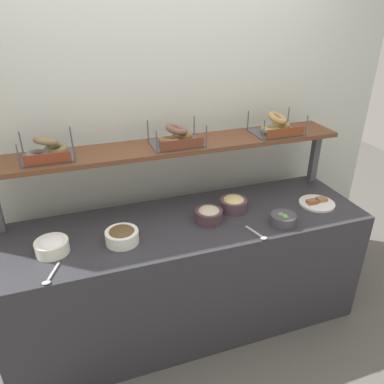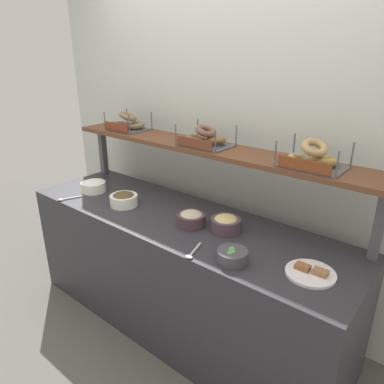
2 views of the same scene
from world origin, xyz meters
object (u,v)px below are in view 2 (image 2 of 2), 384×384
Objects in this scene: bowl_cream_cheese at (93,186)px; bowl_veggie_mix at (232,256)px; bowl_chocolate_spread at (124,199)px; serving_plate_white at (311,273)px; serving_spoon_near_plate at (66,199)px; bagel_basket_cinnamon_raisin at (205,139)px; bagel_basket_everything at (312,158)px; bowl_tuna_salad at (191,218)px; serving_spoon_by_edge at (192,253)px; bowl_hummus at (226,223)px; bagel_basket_poppy at (128,124)px.

bowl_cream_cheese reaches higher than bowl_veggie_mix.
bowl_chocolate_spread reaches higher than bowl_cream_cheese.
serving_spoon_near_plate is (-1.75, -0.22, -0.00)m from serving_plate_white.
bowl_veggie_mix is 0.66× the size of serving_plate_white.
bagel_basket_cinnamon_raisin is at bearing 38.13° from bowl_chocolate_spread.
bowl_cream_cheese is at bearing -168.56° from bagel_basket_everything.
serving_spoon_near_plate is at bearing -153.61° from bowl_chocolate_spread.
bagel_basket_everything is (-0.18, 0.33, 0.47)m from serving_plate_white.
bagel_basket_everything reaches higher than bowl_tuna_salad.
bowl_cream_cheese is 1.08× the size of serving_spoon_by_edge.
bowl_hummus is 0.62m from bagel_basket_everything.
bowl_veggie_mix is (0.99, -0.13, -0.01)m from bowl_chocolate_spread.
serving_plate_white is 1.41× the size of serving_spoon_by_edge.
bowl_veggie_mix is at bearing -110.49° from bagel_basket_everything.
bowl_chocolate_spread is 0.65× the size of bagel_basket_poppy.
bagel_basket_poppy reaches higher than serving_spoon_near_plate.
bowl_hummus is 0.34m from bowl_veggie_mix.
bowl_tuna_salad reaches higher than bowl_veggie_mix.
bagel_basket_poppy is (-1.33, 0.50, 0.44)m from bowl_veggie_mix.
serving_spoon_by_edge is (0.78, -0.20, -0.04)m from bowl_chocolate_spread.
bagel_basket_poppy is at bearing 83.36° from serving_spoon_near_plate.
bowl_tuna_salad is at bearing 130.23° from serving_spoon_by_edge.
bowl_tuna_salad is 0.73× the size of serving_plate_white.
bowl_tuna_salad is at bearing -159.94° from bowl_hummus.
serving_plate_white is 1.46× the size of serving_spoon_near_plate.
bagel_basket_cinnamon_raisin reaches higher than bowl_hummus.
bagel_basket_cinnamon_raisin is at bearing 159.83° from serving_plate_white.
serving_spoon_by_edge is at bearing -14.55° from bowl_chocolate_spread.
bowl_veggie_mix is 0.93× the size of serving_spoon_by_edge.
bowl_tuna_salad is at bearing 1.84° from bowl_cream_cheese.
bagel_basket_everything is (1.57, 0.54, 0.47)m from serving_spoon_near_plate.
bagel_basket_everything reaches higher than serving_spoon_by_edge.
bowl_hummus is at bearing -33.42° from bagel_basket_cinnamon_raisin.
bagel_basket_poppy is 0.91× the size of bagel_basket_cinnamon_raisin.
bagel_basket_everything is (1.55, 0.31, 0.43)m from bowl_cream_cheese.
bowl_veggie_mix is 0.96× the size of serving_spoon_near_plate.
bowl_hummus is 0.55× the size of bagel_basket_cinnamon_raisin.
bagel_basket_cinnamon_raisin is at bearing 21.10° from bowl_cream_cheese.
bagel_basket_poppy is (0.07, 0.57, 0.47)m from serving_spoon_near_plate.
bagel_basket_everything is (0.40, 0.21, 0.43)m from bowl_hummus.
bagel_basket_poppy is at bearing 152.86° from serving_spoon_by_edge.
bowl_chocolate_spread is 1.29m from bagel_basket_everything.
bowl_veggie_mix reaches higher than serving_plate_white.
bowl_cream_cheese is at bearing -158.90° from bagel_basket_cinnamon_raisin.
bowl_cream_cheese is 1.64m from bagel_basket_everything.
serving_plate_white is at bearing 21.44° from serving_spoon_by_edge.
bowl_chocolate_spread is 0.39m from bowl_cream_cheese.
bowl_tuna_salad is 0.47m from bowl_veggie_mix.
bagel_basket_everything is at bearing 11.44° from bowl_cream_cheese.
bowl_hummus is at bearing 9.92° from bowl_chocolate_spread.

